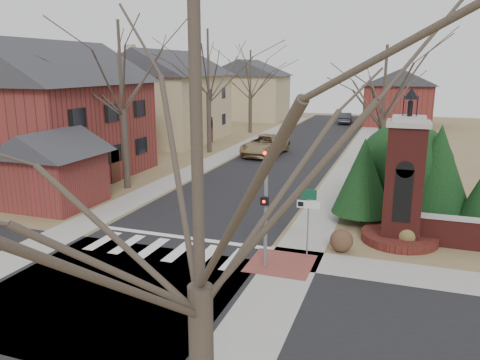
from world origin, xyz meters
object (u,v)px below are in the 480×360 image
at_px(pickup_truck, 265,145).
at_px(distant_car, 345,118).
at_px(brick_gate_monument, 403,192).
at_px(traffic_signal_pole, 266,200).
at_px(sign_post, 308,210).

height_order(pickup_truck, distant_car, pickup_truck).
distance_m(brick_gate_monument, distant_car, 42.83).
bearing_deg(traffic_signal_pole, pickup_truck, 106.26).
bearing_deg(distant_car, brick_gate_monument, 96.88).
relative_size(traffic_signal_pole, distant_car, 1.04).
xyz_separation_m(brick_gate_monument, distant_car, (-7.40, 42.16, -1.45)).
relative_size(sign_post, brick_gate_monument, 0.42).
distance_m(sign_post, distant_car, 45.36).
bearing_deg(pickup_truck, distant_car, 85.01).
distance_m(brick_gate_monument, pickup_truck, 20.61).
bearing_deg(distant_car, traffic_signal_pole, 90.24).
height_order(traffic_signal_pole, pickup_truck, traffic_signal_pole).
bearing_deg(brick_gate_monument, distant_car, 99.96).
height_order(brick_gate_monument, distant_car, brick_gate_monument).
bearing_deg(sign_post, brick_gate_monument, 41.42).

